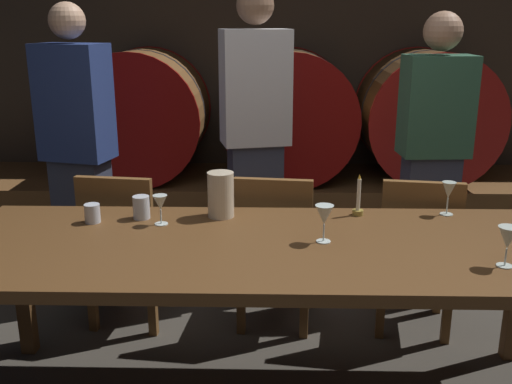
{
  "coord_description": "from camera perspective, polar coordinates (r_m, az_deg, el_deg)",
  "views": [
    {
      "loc": [
        -0.12,
        -1.97,
        1.66
      ],
      "look_at": [
        -0.18,
        0.65,
        0.88
      ],
      "focal_mm": 41.26,
      "sensor_mm": 36.0,
      "label": 1
    }
  ],
  "objects": [
    {
      "name": "barrel_shelf",
      "position": [
        4.74,
        2.78,
        -1.05
      ],
      "size": [
        6.46,
        0.9,
        0.44
      ],
      "primitive_type": "cube",
      "color": "brown",
      "rests_on": "ground"
    },
    {
      "name": "chair_left",
      "position": [
        3.27,
        -12.6,
        -4.78
      ],
      "size": [
        0.45,
        0.45,
        0.88
      ],
      "rotation": [
        0.0,
        0.0,
        3.02
      ],
      "color": "brown",
      "rests_on": "ground"
    },
    {
      "name": "wine_barrel_left",
      "position": [
        4.68,
        -10.99,
        7.38
      ],
      "size": [
        0.99,
        0.81,
        0.99
      ],
      "color": "brown",
      "rests_on": "barrel_shelf"
    },
    {
      "name": "wine_barrel_center",
      "position": [
        4.58,
        3.25,
        7.45
      ],
      "size": [
        0.99,
        0.81,
        0.99
      ],
      "color": "#513319",
      "rests_on": "barrel_shelf"
    },
    {
      "name": "chair_center",
      "position": [
        3.16,
        1.83,
        -5.08
      ],
      "size": [
        0.44,
        0.44,
        0.88
      ],
      "rotation": [
        0.0,
        0.0,
        3.03
      ],
      "color": "brown",
      "rests_on": "ground"
    },
    {
      "name": "chair_right",
      "position": [
        3.23,
        15.3,
        -5.24
      ],
      "size": [
        0.45,
        0.45,
        0.88
      ],
      "rotation": [
        0.0,
        0.0,
        3.0
      ],
      "color": "brown",
      "rests_on": "ground"
    },
    {
      "name": "wine_glass_far_left",
      "position": [
        2.63,
        -9.26,
        -1.13
      ],
      "size": [
        0.06,
        0.06,
        0.14
      ],
      "color": "silver",
      "rests_on": "dining_table"
    },
    {
      "name": "wine_glass_center_left",
      "position": [
        2.4,
        6.64,
        -2.3
      ],
      "size": [
        0.08,
        0.08,
        0.16
      ],
      "color": "silver",
      "rests_on": "dining_table"
    },
    {
      "name": "cup_left",
      "position": [
        2.74,
        -15.58,
        -2.0
      ],
      "size": [
        0.07,
        0.07,
        0.09
      ],
      "primitive_type": "cylinder",
      "color": "silver",
      "rests_on": "dining_table"
    },
    {
      "name": "wine_glass_far_right",
      "position": [
        2.35,
        23.24,
        -4.18
      ],
      "size": [
        0.08,
        0.08,
        0.16
      ],
      "color": "silver",
      "rests_on": "dining_table"
    },
    {
      "name": "pitcher",
      "position": [
        2.7,
        -3.44,
        -0.25
      ],
      "size": [
        0.12,
        0.12,
        0.21
      ],
      "color": "beige",
      "rests_on": "dining_table"
    },
    {
      "name": "candle_center",
      "position": [
        2.77,
        9.88,
        -1.15
      ],
      "size": [
        0.05,
        0.05,
        0.2
      ],
      "color": "olive",
      "rests_on": "dining_table"
    },
    {
      "name": "guest_left",
      "position": [
        3.54,
        -16.8,
        3.41
      ],
      "size": [
        0.43,
        0.33,
        1.74
      ],
      "rotation": [
        0.0,
        0.0,
        2.9
      ],
      "color": "#33384C",
      "rests_on": "ground"
    },
    {
      "name": "cup_right",
      "position": [
        2.74,
        -11.05,
        -1.47
      ],
      "size": [
        0.08,
        0.08,
        0.11
      ],
      "primitive_type": "cylinder",
      "color": "silver",
      "rests_on": "dining_table"
    },
    {
      "name": "wine_barrel_right",
      "position": [
        4.73,
        16.09,
        7.13
      ],
      "size": [
        0.99,
        0.81,
        0.99
      ],
      "color": "#513319",
      "rests_on": "barrel_shelf"
    },
    {
      "name": "guest_right",
      "position": [
        3.56,
        16.68,
        3.12
      ],
      "size": [
        0.39,
        0.26,
        1.69
      ],
      "rotation": [
        0.0,
        0.0,
        3.2
      ],
      "color": "#33384C",
      "rests_on": "ground"
    },
    {
      "name": "back_wall",
      "position": [
        5.08,
        2.79,
        11.79
      ],
      "size": [
        7.18,
        0.24,
        2.46
      ],
      "primitive_type": "cube",
      "color": "#473A2D",
      "rests_on": "ground"
    },
    {
      "name": "dining_table",
      "position": [
        2.44,
        1.1,
        -6.37
      ],
      "size": [
        2.61,
        0.93,
        0.77
      ],
      "color": "brown",
      "rests_on": "ground"
    },
    {
      "name": "wine_glass_center_right",
      "position": [
        2.86,
        18.16,
        0.07
      ],
      "size": [
        0.06,
        0.06,
        0.16
      ],
      "color": "silver",
      "rests_on": "dining_table"
    },
    {
      "name": "guest_center",
      "position": [
        3.44,
        -0.08,
        4.59
      ],
      "size": [
        0.43,
        0.32,
        1.82
      ],
      "rotation": [
        0.0,
        0.0,
        3.38
      ],
      "color": "#33384C",
      "rests_on": "ground"
    }
  ]
}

